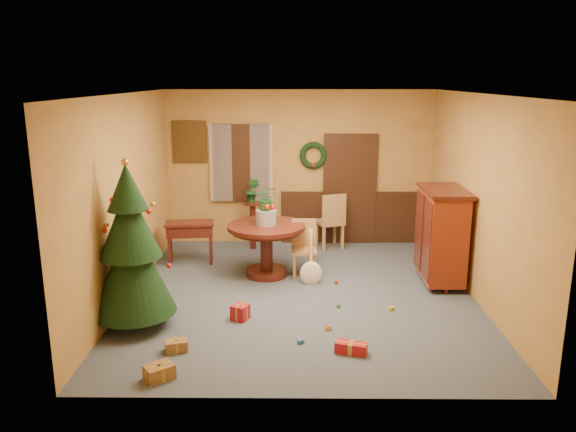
{
  "coord_description": "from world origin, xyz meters",
  "views": [
    {
      "loc": [
        -0.13,
        -7.75,
        3.12
      ],
      "look_at": [
        -0.2,
        0.4,
        1.1
      ],
      "focal_mm": 35.0,
      "sensor_mm": 36.0,
      "label": 1
    }
  ],
  "objects_px": {
    "dining_table": "(266,240)",
    "christmas_tree": "(131,249)",
    "chair_near": "(304,246)",
    "sideboard": "(441,233)",
    "writing_desk": "(190,232)"
  },
  "relations": [
    {
      "from": "christmas_tree",
      "to": "writing_desk",
      "type": "height_order",
      "value": "christmas_tree"
    },
    {
      "from": "dining_table",
      "to": "sideboard",
      "type": "distance_m",
      "value": 2.72
    },
    {
      "from": "dining_table",
      "to": "sideboard",
      "type": "bearing_deg",
      "value": -6.0
    },
    {
      "from": "chair_near",
      "to": "sideboard",
      "type": "distance_m",
      "value": 2.15
    },
    {
      "from": "chair_near",
      "to": "christmas_tree",
      "type": "distance_m",
      "value": 3.0
    },
    {
      "from": "dining_table",
      "to": "chair_near",
      "type": "height_order",
      "value": "chair_near"
    },
    {
      "from": "writing_desk",
      "to": "sideboard",
      "type": "distance_m",
      "value": 4.14
    },
    {
      "from": "dining_table",
      "to": "christmas_tree",
      "type": "height_order",
      "value": "christmas_tree"
    },
    {
      "from": "dining_table",
      "to": "chair_near",
      "type": "distance_m",
      "value": 0.62
    },
    {
      "from": "christmas_tree",
      "to": "sideboard",
      "type": "xyz_separation_m",
      "value": [
        4.3,
        1.61,
        -0.24
      ]
    },
    {
      "from": "sideboard",
      "to": "christmas_tree",
      "type": "bearing_deg",
      "value": -159.42
    },
    {
      "from": "chair_near",
      "to": "writing_desk",
      "type": "distance_m",
      "value": 2.02
    },
    {
      "from": "dining_table",
      "to": "christmas_tree",
      "type": "distance_m",
      "value": 2.52
    },
    {
      "from": "dining_table",
      "to": "christmas_tree",
      "type": "xyz_separation_m",
      "value": [
        -1.6,
        -1.9,
        0.44
      ]
    },
    {
      "from": "chair_near",
      "to": "sideboard",
      "type": "xyz_separation_m",
      "value": [
        2.1,
        -0.35,
        0.31
      ]
    }
  ]
}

